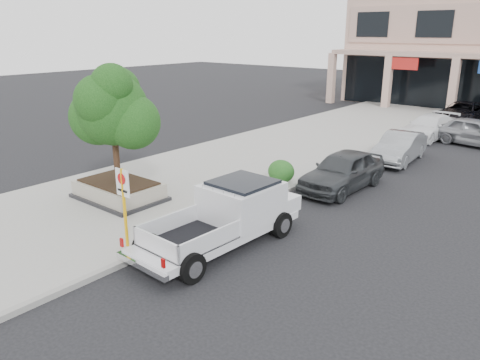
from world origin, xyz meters
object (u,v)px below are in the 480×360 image
(planter_tree, at_px, (118,110))
(pickup_truck, at_px, (218,218))
(curb_car_b, at_px, (400,147))
(lot_car_a, at_px, (476,132))
(no_parking_sign, at_px, (124,197))
(curb_car_a, at_px, (343,171))
(planter, at_px, (119,190))
(curb_car_c, at_px, (429,127))
(curb_car_d, at_px, (462,113))

(planter_tree, height_order, pickup_truck, planter_tree)
(planter_tree, xyz_separation_m, curb_car_b, (5.52, 11.89, -2.71))
(curb_car_b, relative_size, lot_car_a, 0.94)
(no_parking_sign, distance_m, curb_car_b, 14.52)
(curb_car_a, bearing_deg, planter_tree, -128.11)
(pickup_truck, bearing_deg, curb_car_a, 90.18)
(planter, height_order, lot_car_a, lot_car_a)
(planter_tree, distance_m, curb_car_a, 8.79)
(planter, relative_size, curb_car_c, 0.68)
(planter_tree, bearing_deg, curb_car_a, 49.98)
(curb_car_d, distance_m, lot_car_a, 6.78)
(planter, xyz_separation_m, curb_car_a, (5.53, 6.57, 0.29))
(lot_car_a, bearing_deg, curb_car_d, 31.15)
(planter_tree, height_order, no_parking_sign, planter_tree)
(pickup_truck, xyz_separation_m, curb_car_b, (0.38, 12.46, -0.19))
(no_parking_sign, bearing_deg, curb_car_d, 86.22)
(curb_car_d, height_order, lot_car_a, lot_car_a)
(curb_car_c, relative_size, curb_car_d, 0.90)
(planter, xyz_separation_m, pickup_truck, (5.27, -0.42, 0.42))
(curb_car_c, height_order, curb_car_d, curb_car_d)
(planter, distance_m, pickup_truck, 5.31)
(planter, distance_m, lot_car_a, 19.35)
(curb_car_b, height_order, lot_car_a, lot_car_a)
(no_parking_sign, height_order, curb_car_d, no_parking_sign)
(no_parking_sign, xyz_separation_m, lot_car_a, (4.19, 20.05, -0.87))
(pickup_truck, height_order, curb_car_a, pickup_truck)
(pickup_truck, distance_m, lot_car_a, 18.35)
(planter, distance_m, planter_tree, 2.95)
(planter_tree, relative_size, curb_car_c, 0.85)
(planter, height_order, curb_car_a, curb_car_a)
(planter, bearing_deg, curb_car_b, 64.85)
(planter, height_order, pickup_truck, pickup_truck)
(curb_car_a, distance_m, lot_car_a, 11.40)
(no_parking_sign, bearing_deg, curb_car_b, 81.20)
(planter, height_order, curb_car_c, curb_car_c)
(curb_car_d, bearing_deg, planter_tree, -99.99)
(curb_car_b, xyz_separation_m, curb_car_d, (-0.47, 12.06, 0.03))
(curb_car_c, bearing_deg, curb_car_d, 95.33)
(planter, relative_size, curb_car_b, 0.75)
(pickup_truck, bearing_deg, curb_car_b, 90.50)
(curb_car_b, distance_m, curb_car_d, 12.07)
(no_parking_sign, height_order, curb_car_c, no_parking_sign)
(planter_tree, relative_size, curb_car_d, 0.76)
(planter, xyz_separation_m, curb_car_d, (5.18, 24.11, 0.25))
(curb_car_d, relative_size, lot_car_a, 1.17)
(curb_car_d, bearing_deg, curb_car_b, -85.85)
(curb_car_c, bearing_deg, planter, -98.81)
(planter_tree, bearing_deg, curb_car_c, 74.66)
(planter_tree, xyz_separation_m, pickup_truck, (5.14, -0.57, -2.52))
(curb_car_b, relative_size, curb_car_c, 0.90)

